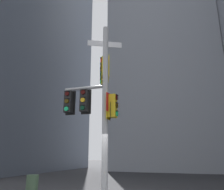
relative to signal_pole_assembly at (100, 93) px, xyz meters
name	(u,v)px	position (x,y,z in m)	size (l,w,h in m)	color
building_tower_left	(8,11)	(-18.37, 10.85, 16.26)	(17.28, 17.28, 41.39)	#4C5460
building_mid_block	(163,24)	(1.38, 19.61, 15.30)	(12.29, 12.29, 39.47)	#9399A3
signal_pole_assembly	(100,93)	(0.00, 0.00, 0.00)	(2.59, 2.58, 7.53)	#B2B2B5
trash_bin	(32,185)	(-2.91, -0.56, -4.03)	(0.51, 0.51, 0.81)	#3F593F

